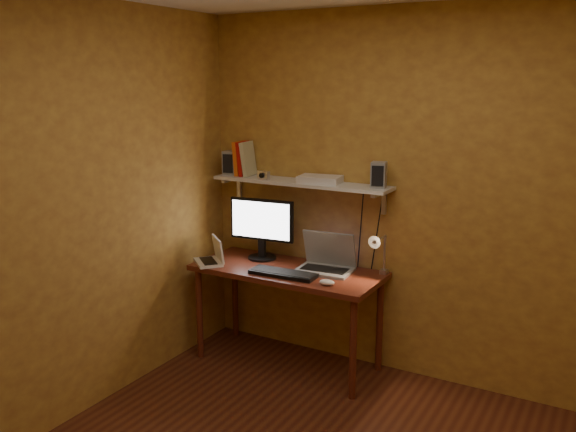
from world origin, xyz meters
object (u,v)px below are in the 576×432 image
Objects in this scene: speaker_left at (231,163)px; router at (320,179)px; netbook at (213,256)px; mouse at (327,282)px; wall_shelf at (300,183)px; shelf_camera at (263,175)px; desk_lamp at (379,249)px; speaker_right at (379,175)px; keyboard at (283,274)px; laptop at (327,260)px; desk at (287,280)px; monitor at (262,226)px.

router is at bearing -7.50° from speaker_left.
netbook reaches higher than mouse.
wall_shelf is 12.62× the size of shelf_camera.
wall_shelf is at bearing 179.26° from router.
router is at bearing -0.74° from wall_shelf.
speaker_right is at bearing 123.41° from desk_lamp.
shelf_camera is at bearing 137.89° from keyboard.
netbook is 1.69× the size of speaker_left.
netbook is 1.00m from router.
speaker_right is at bearing 0.55° from wall_shelf.
speaker_right reaches higher than desk_lamp.
speaker_right reaches higher than laptop.
wall_shelf is (0.00, 0.19, 0.69)m from desk.
monitor reaches higher than desk_lamp.
mouse is at bearing -24.43° from desk.
shelf_camera is (-0.89, -0.08, -0.06)m from speaker_right.
shelf_camera is (-0.93, -0.01, 0.45)m from desk_lamp.
laptop is 0.59m from router.
monitor reaches higher than keyboard.
laptop reaches higher than desk.
monitor is at bearing 88.52° from netbook.
wall_shelf reaches higher than mouse.
desk is at bearing 149.48° from mouse.
netbook is at bearing 178.09° from keyboard.
router is at bearing 9.65° from shelf_camera.
keyboard is (0.35, -0.28, -0.25)m from monitor.
speaker_left reaches higher than speaker_right.
speaker_left is (-1.28, 0.07, 0.51)m from desk_lamp.
speaker_right is at bearing 18.10° from desk.
speaker_left is 0.79m from router.
monitor reaches higher than desk.
netbook is at bearing -147.61° from wall_shelf.
keyboard is at bearing -159.79° from speaker_right.
speaker_right is at bearing 5.32° from shelf_camera.
monitor is at bearing -18.95° from speaker_left.
router is (0.44, 0.07, -0.01)m from shelf_camera.
monitor is 2.88× the size of speaker_right.
mouse is (0.72, -0.32, -0.24)m from monitor.
mouse is 0.60× the size of speaker_right.
desk_lamp is at bearing -2.64° from laptop.
speaker_left is at bearing 168.42° from speaker_right.
monitor is 4.83× the size of mouse.
speaker_right is (0.19, 0.39, 0.70)m from mouse.
monitor is at bearing 157.12° from desk.
speaker_left is 1.04× the size of speaker_right.
keyboard is (-0.21, -0.26, -0.06)m from laptop.
router is at bearing 66.66° from netbook.
wall_shelf is 0.62m from speaker_right.
keyboard is at bearing -34.51° from speaker_left.
laptop is 1.36× the size of router.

